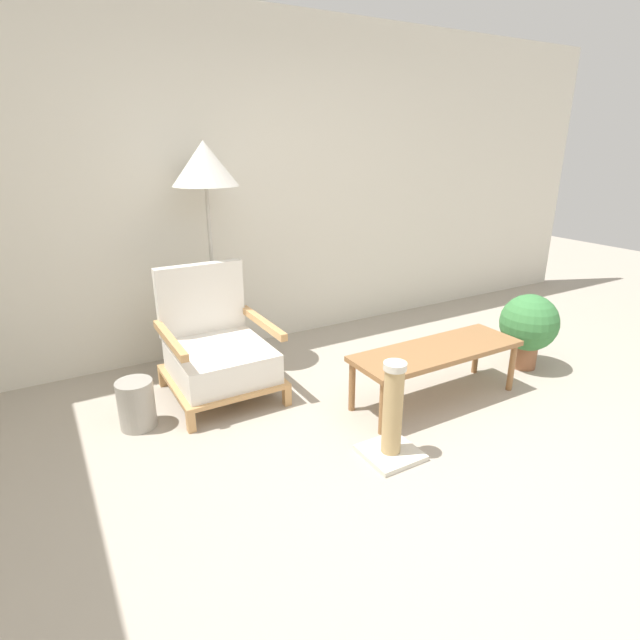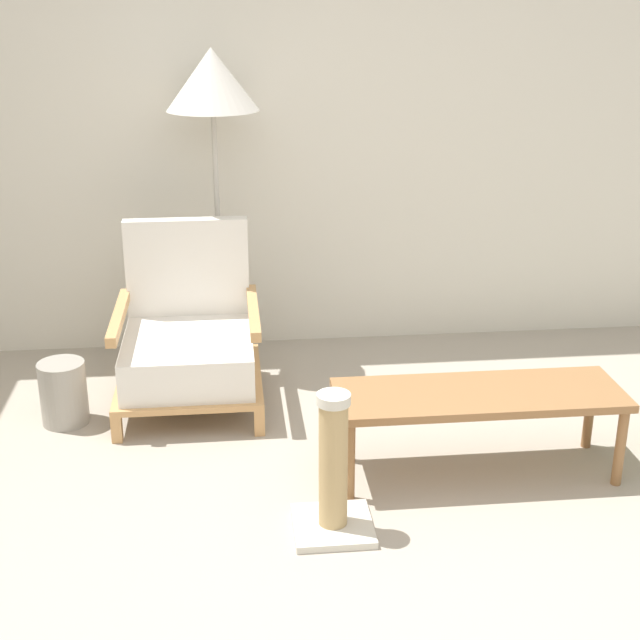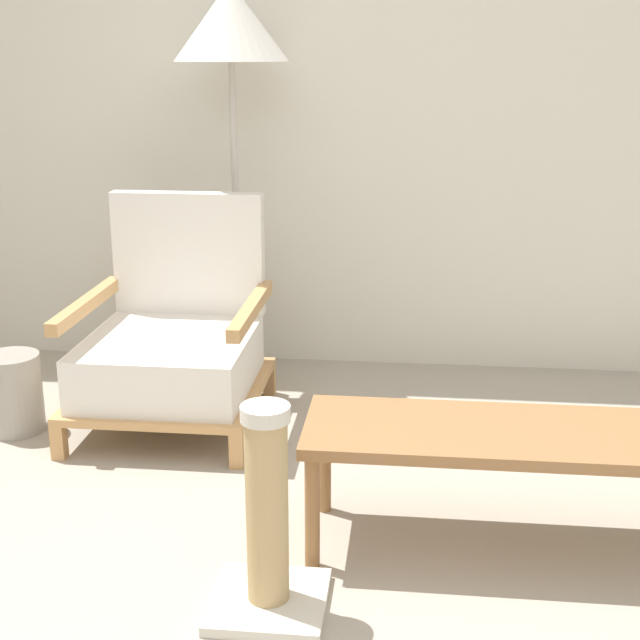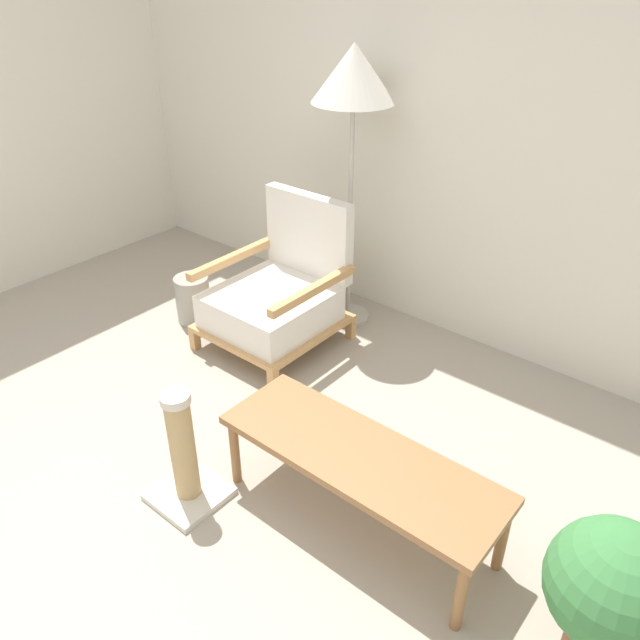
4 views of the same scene
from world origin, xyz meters
name	(u,v)px [view 4 (image 4 of 4)]	position (x,y,z in m)	size (l,w,h in m)	color
ground_plane	(121,566)	(0.00, 0.00, 0.00)	(14.00, 14.00, 0.00)	#A89E8E
wall_back	(458,116)	(0.00, 2.48, 1.35)	(8.00, 0.06, 2.70)	silver
armchair	(278,294)	(-0.66, 1.67, 0.33)	(0.72, 0.77, 0.89)	tan
floor_lamp	(354,83)	(-0.50, 2.16, 1.51)	(0.48, 0.48, 1.72)	#B7B2A8
coffee_table	(360,462)	(0.60, 0.80, 0.35)	(1.24, 0.42, 0.39)	olive
vase	(193,299)	(-1.27, 1.48, 0.16)	(0.23, 0.23, 0.32)	#9E998E
potted_plant	(612,589)	(1.59, 0.85, 0.36)	(0.45, 0.45, 0.60)	#935B3D
scratching_post	(184,459)	(-0.07, 0.43, 0.23)	(0.31, 0.31, 0.59)	beige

